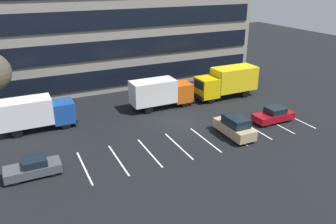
% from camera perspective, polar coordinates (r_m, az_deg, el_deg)
% --- Properties ---
extents(ground_plane, '(120.00, 120.00, 0.00)m').
position_cam_1_polar(ground_plane, '(34.85, 2.56, -1.78)').
color(ground_plane, black).
extents(office_building, '(35.06, 11.33, 18.00)m').
position_cam_1_polar(office_building, '(48.65, -7.69, 15.95)').
color(office_building, gray).
rests_on(office_building, ground_plane).
extents(lot_markings, '(22.54, 5.40, 0.01)m').
position_cam_1_polar(lot_markings, '(31.47, 6.32, -4.67)').
color(lot_markings, silver).
rests_on(lot_markings, ground_plane).
extents(box_truck_yellow_all, '(7.94, 2.63, 3.68)m').
position_cam_1_polar(box_truck_yellow_all, '(42.10, 9.97, 5.19)').
color(box_truck_yellow_all, yellow).
rests_on(box_truck_yellow_all, ground_plane).
extents(box_truck_blue, '(7.10, 2.35, 3.29)m').
position_cam_1_polar(box_truck_blue, '(34.90, -21.53, -0.06)').
color(box_truck_blue, '#194799').
rests_on(box_truck_blue, ground_plane).
extents(box_truck_orange, '(7.23, 2.40, 3.35)m').
position_cam_1_polar(box_truck_orange, '(38.04, -1.27, 3.39)').
color(box_truck_orange, '#D85914').
rests_on(box_truck_orange, ground_plane).
extents(sedan_charcoal, '(4.09, 1.71, 1.46)m').
position_cam_1_polar(sedan_charcoal, '(27.63, -21.83, -8.73)').
color(sedan_charcoal, '#474C51').
rests_on(sedan_charcoal, ground_plane).
extents(sedan_maroon, '(4.33, 1.81, 1.55)m').
position_cam_1_polar(sedan_maroon, '(36.41, 17.43, -0.50)').
color(sedan_maroon, maroon).
rests_on(sedan_maroon, ground_plane).
extents(suv_tan, '(1.89, 4.46, 2.02)m').
position_cam_1_polar(suv_tan, '(32.15, 11.19, -2.45)').
color(suv_tan, tan).
rests_on(suv_tan, ground_plane).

